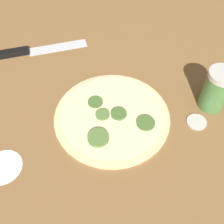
{
  "coord_description": "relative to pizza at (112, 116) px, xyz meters",
  "views": [
    {
      "loc": [
        0.06,
        -0.37,
        0.5
      ],
      "look_at": [
        0.0,
        0.0,
        0.02
      ],
      "focal_mm": 42.0,
      "sensor_mm": 36.0,
      "label": 1
    }
  ],
  "objects": [
    {
      "name": "spice_jar",
      "position": [
        0.23,
        0.08,
        0.05
      ],
      "size": [
        0.07,
        0.07,
        0.11
      ],
      "color": "#4C7F42",
      "rests_on": "ground_plane"
    },
    {
      "name": "pizza",
      "position": [
        0.0,
        0.0,
        0.0
      ],
      "size": [
        0.28,
        0.28,
        0.02
      ],
      "color": "beige",
      "rests_on": "ground_plane"
    },
    {
      "name": "loose_cap",
      "position": [
        0.2,
        0.02,
        -0.0
      ],
      "size": [
        0.05,
        0.05,
        0.01
      ],
      "color": "beige",
      "rests_on": "ground_plane"
    },
    {
      "name": "knife",
      "position": [
        -0.29,
        0.19,
        0.0
      ],
      "size": [
        0.27,
        0.14,
        0.02
      ],
      "rotation": [
        0.0,
        0.0,
        0.42
      ],
      "color": "silver",
      "rests_on": "ground_plane"
    },
    {
      "name": "ground_plane",
      "position": [
        -0.0,
        0.0,
        -0.01
      ],
      "size": [
        3.0,
        3.0,
        0.0
      ],
      "primitive_type": "plane",
      "color": "brown"
    },
    {
      "name": "flour_patch",
      "position": [
        -0.21,
        -0.16,
        -0.01
      ],
      "size": [
        0.08,
        0.08,
        0.0
      ],
      "color": "white",
      "rests_on": "ground_plane"
    }
  ]
}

